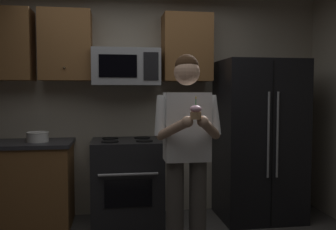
# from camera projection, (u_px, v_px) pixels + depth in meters

# --- Properties ---
(wall_back) EXTENTS (4.40, 0.10, 2.60)m
(wall_back) POSITION_uv_depth(u_px,v_px,m) (138.00, 104.00, 4.37)
(wall_back) COLOR #B7AD99
(wall_back) RESTS_ON ground
(oven_range) EXTENTS (0.76, 0.70, 0.93)m
(oven_range) POSITION_uv_depth(u_px,v_px,m) (127.00, 181.00, 4.02)
(oven_range) COLOR black
(oven_range) RESTS_ON ground
(microwave) EXTENTS (0.74, 0.41, 0.40)m
(microwave) POSITION_uv_depth(u_px,v_px,m) (126.00, 67.00, 4.06)
(microwave) COLOR #9EA0A5
(refrigerator) EXTENTS (0.90, 0.75, 1.80)m
(refrigerator) POSITION_uv_depth(u_px,v_px,m) (259.00, 140.00, 4.17)
(refrigerator) COLOR black
(refrigerator) RESTS_ON ground
(cabinet_row_upper) EXTENTS (2.78, 0.36, 0.76)m
(cabinet_row_upper) POSITION_uv_depth(u_px,v_px,m) (73.00, 46.00, 4.01)
(cabinet_row_upper) COLOR brown
(counter_left) EXTENTS (1.44, 0.66, 0.92)m
(counter_left) POSITION_uv_depth(u_px,v_px,m) (3.00, 185.00, 3.84)
(counter_left) COLOR brown
(counter_left) RESTS_ON ground
(bowl_large_white) EXTENTS (0.23, 0.23, 0.11)m
(bowl_large_white) POSITION_uv_depth(u_px,v_px,m) (38.00, 137.00, 3.84)
(bowl_large_white) COLOR white
(bowl_large_white) RESTS_ON counter_left
(person) EXTENTS (0.60, 0.48, 1.76)m
(person) POSITION_uv_depth(u_px,v_px,m) (187.00, 145.00, 3.10)
(person) COLOR #4C4742
(person) RESTS_ON ground
(cupcake) EXTENTS (0.09, 0.09, 0.17)m
(cupcake) POSITION_uv_depth(u_px,v_px,m) (196.00, 112.00, 2.75)
(cupcake) COLOR #A87F56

